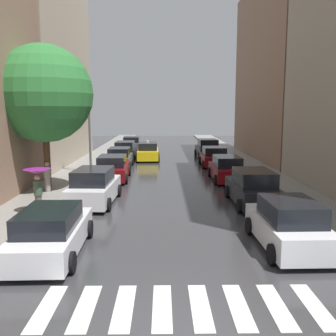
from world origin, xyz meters
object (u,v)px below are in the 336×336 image
at_px(parked_car_right_nearest, 288,225).
at_px(parked_car_right_fourth, 214,157).
at_px(parked_car_left_fifth, 125,150).
at_px(parked_car_right_third, 227,169).
at_px(taxi_midroad, 148,152).
at_px(street_tree_left, 44,94).
at_px(parked_car_left_fourth, 120,158).
at_px(parked_car_left_sixth, 132,144).
at_px(parked_car_left_third, 113,168).
at_px(pedestrian_near_tree, 37,180).
at_px(pedestrian_by_kerb, 47,176).
at_px(parked_car_right_second, 253,189).
at_px(lamp_post_left, 89,120).
at_px(parked_car_left_second, 94,187).
at_px(parked_car_left_nearest, 51,233).
at_px(parked_car_right_fifth, 207,149).

xyz_separation_m(parked_car_right_nearest, parked_car_right_fourth, (-0.01, 18.63, -0.03)).
bearing_deg(parked_car_right_fourth, parked_car_left_fifth, 54.99).
xyz_separation_m(parked_car_right_third, taxi_midroad, (-5.49, 10.25, 0.00)).
bearing_deg(street_tree_left, parked_car_left_fourth, 72.15).
height_order(parked_car_left_fifth, parked_car_left_sixth, parked_car_left_fifth).
distance_m(parked_car_left_third, pedestrian_near_tree, 8.90).
bearing_deg(pedestrian_by_kerb, parked_car_right_second, -97.64).
distance_m(taxi_midroad, lamp_post_left, 9.13).
bearing_deg(parked_car_left_second, parked_car_right_third, -48.76).
height_order(parked_car_right_fourth, street_tree_left, street_tree_left).
relative_size(parked_car_left_second, street_tree_left, 0.59).
bearing_deg(parked_car_right_nearest, parked_car_right_third, -0.96).
xyz_separation_m(parked_car_left_second, parked_car_left_sixth, (-0.12, 24.50, -0.07)).
bearing_deg(street_tree_left, parked_car_right_fourth, 43.26).
xyz_separation_m(parked_car_left_nearest, parked_car_left_second, (0.20, 6.69, 0.10)).
bearing_deg(parked_car_left_fifth, parked_car_left_second, -179.14).
height_order(parked_car_left_third, parked_car_right_second, parked_car_right_second).
xyz_separation_m(parked_car_right_third, pedestrian_by_kerb, (-10.42, -3.93, 0.24)).
relative_size(parked_car_left_nearest, parked_car_left_fifth, 0.99).
xyz_separation_m(parked_car_left_nearest, parked_car_right_fourth, (7.73, 19.09, 0.03)).
height_order(parked_car_left_second, taxi_midroad, taxi_midroad).
bearing_deg(parked_car_left_fourth, parked_car_right_nearest, -157.33).
relative_size(pedestrian_by_kerb, lamp_post_left, 0.26).
bearing_deg(taxi_midroad, parked_car_right_second, -162.46).
bearing_deg(parked_car_right_fifth, parked_car_left_nearest, 160.25).
bearing_deg(parked_car_left_fifth, parked_car_right_fifth, -86.32).
relative_size(parked_car_left_second, parked_car_left_fourth, 1.07).
relative_size(parked_car_right_second, parked_car_right_third, 1.02).
height_order(parked_car_right_third, parked_car_right_fourth, parked_car_right_third).
xyz_separation_m(parked_car_left_second, parked_car_left_fourth, (-0.05, 11.64, -0.06)).
bearing_deg(parked_car_left_second, parked_car_right_fifth, -20.31).
xyz_separation_m(parked_car_left_second, parked_car_right_fourth, (7.53, 12.39, -0.07)).
xyz_separation_m(parked_car_left_third, parked_car_left_fourth, (-0.12, 5.22, -0.00)).
xyz_separation_m(pedestrian_near_tree, street_tree_left, (-0.96, 4.69, 3.81)).
bearing_deg(lamp_post_left, parked_car_left_fifth, 80.38).
distance_m(parked_car_right_second, lamp_post_left, 13.36).
height_order(parked_car_left_nearest, parked_car_right_nearest, parked_car_right_nearest).
height_order(parked_car_left_nearest, street_tree_left, street_tree_left).
relative_size(parked_car_left_fourth, street_tree_left, 0.55).
bearing_deg(parked_car_right_third, parked_car_right_fifth, -1.18).
bearing_deg(parked_car_left_nearest, parked_car_right_fifth, -18.82).
distance_m(parked_car_right_second, parked_car_right_fifth, 18.58).
relative_size(parked_car_left_second, pedestrian_by_kerb, 2.86).
relative_size(parked_car_right_second, street_tree_left, 0.59).
relative_size(parked_car_left_sixth, parked_car_right_fourth, 1.19).
distance_m(parked_car_left_fourth, parked_car_left_fifth, 6.11).
bearing_deg(pedestrian_near_tree, parked_car_left_nearest, -158.98).
bearing_deg(parked_car_left_third, parked_car_right_fifth, -34.06).
height_order(parked_car_left_nearest, parked_car_left_sixth, parked_car_left_sixth).
distance_m(parked_car_right_nearest, parked_car_right_third, 12.25).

